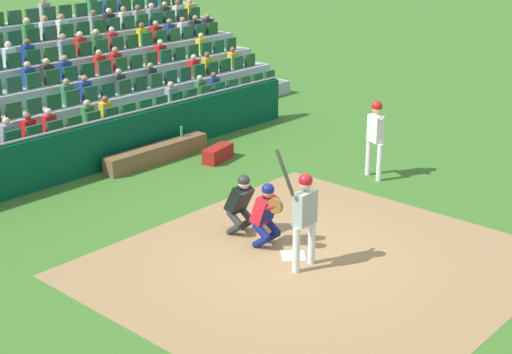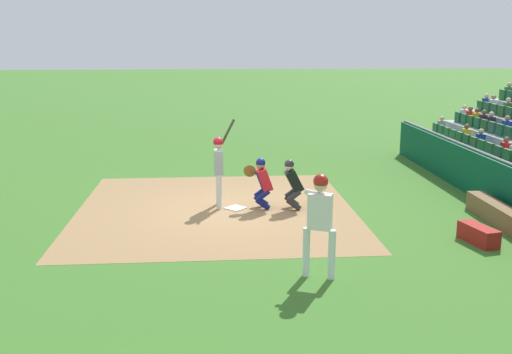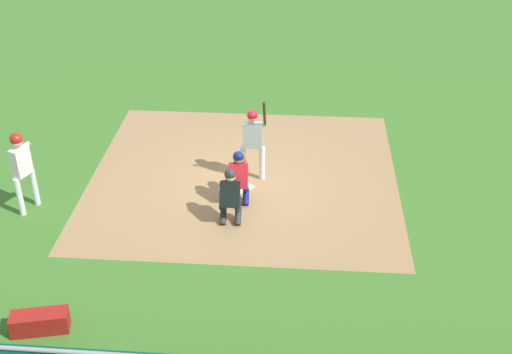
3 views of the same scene
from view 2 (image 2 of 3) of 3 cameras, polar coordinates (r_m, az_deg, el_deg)
The scene contains 10 objects.
ground_plane at distance 14.88m, azimuth -1.99°, elevation -3.06°, with size 160.00×160.00×0.00m, color #3A6D26.
infield_dirt_patch at distance 14.87m, azimuth -3.92°, elevation -3.08°, with size 7.25×6.84×0.01m, color #97744B.
home_plate_marker at distance 14.87m, azimuth -1.99°, elevation -3.00°, with size 0.44×0.44×0.02m, color white.
batter_at_plate at distance 14.83m, azimuth -3.62°, elevation 1.30°, with size 0.61×0.56×2.21m.
catcher_crouching at distance 14.74m, azimuth 0.56°, elevation -0.30°, with size 0.48×0.73×1.30m.
home_plate_umpire at distance 14.72m, azimuth 3.54°, elevation -0.45°, with size 0.47×0.49×1.27m.
dugout_wall at distance 16.32m, azimuth 21.67°, elevation -0.33°, with size 14.18×0.24×1.28m.
dugout_bench at distance 14.53m, azimuth 22.77°, elevation -3.57°, with size 3.10×0.40×0.44m, color brown.
equipment_duffel_bag at distance 13.14m, azimuth 20.68°, elevation -5.22°, with size 0.97×0.36×0.37m, color maroon.
on_deck_batter at distance 10.32m, azimuth 6.17°, elevation -3.62°, with size 0.37×0.59×1.88m.
Camera 2 is at (-14.30, 0.50, 4.07)m, focal length 41.42 mm.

